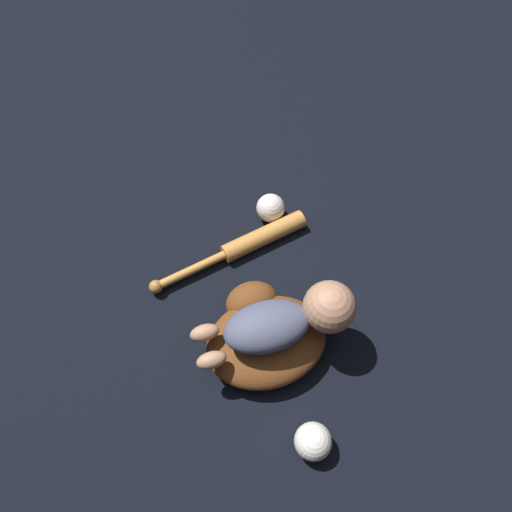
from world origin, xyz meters
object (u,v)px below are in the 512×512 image
object	(u,v)px
baseball_glove	(264,334)
baseball_bat	(248,244)
baseball	(271,208)
baseball_spare	(313,441)
baby_figure	(291,319)

from	to	relation	value
baseball_glove	baseball_bat	world-z (taller)	baseball_glove
baseball_glove	baseball	distance (m)	0.37
baseball	baseball_spare	size ratio (longest dim) A/B	0.97
baby_figure	baseball_bat	xyz separation A→B (m)	(0.10, 0.26, -0.12)
baby_figure	baseball_spare	world-z (taller)	baby_figure
baseball	baseball_spare	world-z (taller)	baseball_spare
baseball_glove	baby_figure	size ratio (longest dim) A/B	0.97
baby_figure	baseball	xyz separation A→B (m)	(0.22, 0.30, -0.10)
baseball_glove	baseball_spare	world-z (taller)	baseball_glove
baby_figure	baseball	world-z (taller)	baby_figure
baseball_bat	baseball	size ratio (longest dim) A/B	5.67
baseball	baseball_spare	bearing A→B (deg)	-123.67
baby_figure	baseball_bat	size ratio (longest dim) A/B	0.81
baseball_bat	baseball	xyz separation A→B (m)	(0.11, 0.04, 0.01)
baseball_glove	baseball_spare	xyz separation A→B (m)	(-0.08, -0.25, -0.01)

